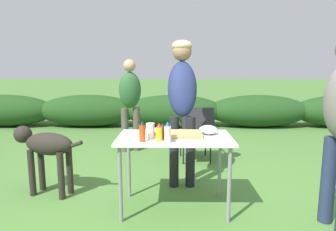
% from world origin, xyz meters
% --- Properties ---
extents(ground_plane, '(60.00, 60.00, 0.00)m').
position_xyz_m(ground_plane, '(0.00, 0.00, 0.00)').
color(ground_plane, '#477533').
extents(shrub_hedge, '(14.40, 0.90, 0.75)m').
position_xyz_m(shrub_hedge, '(0.00, 4.14, 0.38)').
color(shrub_hedge, '#1E4219').
rests_on(shrub_hedge, ground).
extents(folding_table, '(1.10, 0.64, 0.74)m').
position_xyz_m(folding_table, '(0.00, 0.00, 0.66)').
color(folding_table, white).
rests_on(folding_table, ground).
extents(food_tray, '(0.33, 0.29, 0.06)m').
position_xyz_m(food_tray, '(0.11, -0.05, 0.77)').
color(food_tray, '#9E9EA3').
rests_on(food_tray, folding_table).
extents(plate_stack, '(0.24, 0.24, 0.05)m').
position_xyz_m(plate_stack, '(-0.18, 0.07, 0.76)').
color(plate_stack, white).
rests_on(plate_stack, folding_table).
extents(mixing_bowl, '(0.18, 0.18, 0.09)m').
position_xyz_m(mixing_bowl, '(0.34, 0.11, 0.79)').
color(mixing_bowl, silver).
rests_on(mixing_bowl, folding_table).
extents(paper_cup_stack, '(0.08, 0.08, 0.14)m').
position_xyz_m(paper_cup_stack, '(-0.23, -0.08, 0.81)').
color(paper_cup_stack, white).
rests_on(paper_cup_stack, folding_table).
extents(mayo_bottle, '(0.06, 0.06, 0.19)m').
position_xyz_m(mayo_bottle, '(-0.06, -0.24, 0.83)').
color(mayo_bottle, silver).
rests_on(mayo_bottle, folding_table).
extents(bbq_sauce_bottle, '(0.08, 0.08, 0.15)m').
position_xyz_m(bbq_sauce_bottle, '(-0.11, -0.09, 0.81)').
color(bbq_sauce_bottle, '#562314').
rests_on(bbq_sauce_bottle, folding_table).
extents(hot_sauce_bottle, '(0.06, 0.06, 0.19)m').
position_xyz_m(hot_sauce_bottle, '(-0.29, -0.20, 0.83)').
color(hot_sauce_bottle, '#CC4214').
rests_on(hot_sauce_bottle, folding_table).
extents(mustard_bottle, '(0.06, 0.06, 0.16)m').
position_xyz_m(mustard_bottle, '(-0.14, -0.18, 0.82)').
color(mustard_bottle, yellow).
rests_on(mustard_bottle, folding_table).
extents(standing_person_in_dark_puffer, '(0.35, 0.49, 1.72)m').
position_xyz_m(standing_person_in_dark_puffer, '(0.10, 0.69, 1.10)').
color(standing_person_in_dark_puffer, black).
rests_on(standing_person_in_dark_puffer, ground).
extents(standing_person_in_olive_jacket, '(0.43, 0.37, 1.52)m').
position_xyz_m(standing_person_in_olive_jacket, '(-0.71, 2.07, 0.91)').
color(standing_person_in_olive_jacket, '#4C473D').
rests_on(standing_person_in_olive_jacket, ground).
extents(dog, '(0.88, 0.38, 0.76)m').
position_xyz_m(dog, '(-1.41, 0.33, 0.53)').
color(dog, '#28231E').
rests_on(dog, ground).
extents(camp_chair_green_behind_table, '(0.51, 0.62, 0.83)m').
position_xyz_m(camp_chair_green_behind_table, '(0.33, 1.49, 0.47)').
color(camp_chair_green_behind_table, '#232328').
rests_on(camp_chair_green_behind_table, ground).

